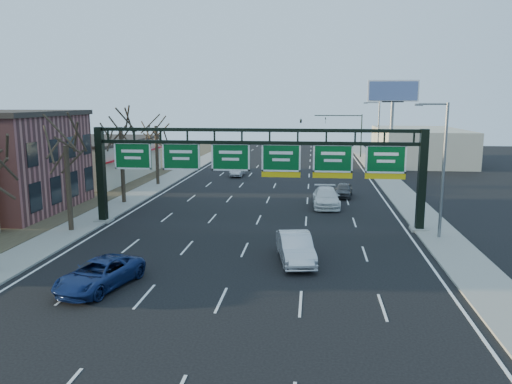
# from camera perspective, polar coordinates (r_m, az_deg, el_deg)

# --- Properties ---
(ground) EXTENTS (160.00, 160.00, 0.00)m
(ground) POSITION_cam_1_polar(r_m,az_deg,el_deg) (29.25, -1.85, -7.74)
(ground) COLOR black
(ground) RESTS_ON ground
(sidewalk_left) EXTENTS (3.00, 120.00, 0.12)m
(sidewalk_left) POSITION_cam_1_polar(r_m,az_deg,el_deg) (51.22, -12.82, -0.06)
(sidewalk_left) COLOR gray
(sidewalk_left) RESTS_ON ground
(sidewalk_right) EXTENTS (3.00, 120.00, 0.12)m
(sidewalk_right) POSITION_cam_1_polar(r_m,az_deg,el_deg) (49.13, 16.64, -0.68)
(sidewalk_right) COLOR gray
(sidewalk_right) RESTS_ON ground
(dirt_strip_left) EXTENTS (21.00, 120.00, 0.06)m
(dirt_strip_left) POSITION_cam_1_polar(r_m,az_deg,el_deg) (56.44, -24.59, 0.17)
(dirt_strip_left) COLOR #473D2B
(dirt_strip_left) RESTS_ON ground
(lane_markings) EXTENTS (21.60, 120.00, 0.01)m
(lane_markings) POSITION_cam_1_polar(r_m,az_deg,el_deg) (48.53, 1.60, -0.44)
(lane_markings) COLOR white
(lane_markings) RESTS_ON ground
(sign_gantry) EXTENTS (24.60, 1.20, 7.20)m
(sign_gantry) POSITION_cam_1_polar(r_m,az_deg,el_deg) (36.00, 0.22, 3.24)
(sign_gantry) COLOR black
(sign_gantry) RESTS_ON ground
(brick_block) EXTENTS (10.40, 12.40, 8.30)m
(brick_block) POSITION_cam_1_polar(r_m,az_deg,el_deg) (46.50, -26.94, 3.15)
(brick_block) COLOR #8E4D4E
(brick_block) RESTS_ON ground
(cream_strip) EXTENTS (10.90, 18.40, 4.70)m
(cream_strip) POSITION_cam_1_polar(r_m,az_deg,el_deg) (62.39, -17.73, 3.67)
(cream_strip) COLOR #BEB69D
(cream_strip) RESTS_ON ground
(building_right_distant) EXTENTS (12.00, 20.00, 5.00)m
(building_right_distant) POSITION_cam_1_polar(r_m,az_deg,el_deg) (79.39, 18.16, 5.07)
(building_right_distant) COLOR #BEB69D
(building_right_distant) RESTS_ON ground
(tree_gantry) EXTENTS (3.60, 3.60, 8.48)m
(tree_gantry) POSITION_cam_1_polar(r_m,az_deg,el_deg) (36.69, -21.03, 6.59)
(tree_gantry) COLOR black
(tree_gantry) RESTS_ON sidewalk_left
(tree_mid) EXTENTS (3.60, 3.60, 9.24)m
(tree_mid) POSITION_cam_1_polar(r_m,az_deg,el_deg) (45.76, -15.29, 8.45)
(tree_mid) COLOR black
(tree_mid) RESTS_ON sidewalk_left
(tree_far) EXTENTS (3.60, 3.60, 8.86)m
(tree_far) POSITION_cam_1_polar(r_m,az_deg,el_deg) (55.18, -11.41, 8.48)
(tree_far) COLOR black
(tree_far) RESTS_ON sidewalk_left
(streetlight_near) EXTENTS (2.15, 0.22, 9.00)m
(streetlight_near) POSITION_cam_1_polar(r_m,az_deg,el_deg) (34.76, 20.47, 3.09)
(streetlight_near) COLOR slate
(streetlight_near) RESTS_ON sidewalk_right
(streetlight_far) EXTENTS (2.15, 0.22, 9.00)m
(streetlight_far) POSITION_cam_1_polar(r_m,az_deg,el_deg) (68.14, 13.70, 6.68)
(streetlight_far) COLOR slate
(streetlight_far) RESTS_ON sidewalk_right
(billboard_right) EXTENTS (7.00, 0.50, 12.00)m
(billboard_right) POSITION_cam_1_polar(r_m,az_deg,el_deg) (73.30, 15.35, 9.96)
(billboard_right) COLOR slate
(billboard_right) RESTS_ON ground
(traffic_signal_mast) EXTENTS (10.16, 0.54, 7.00)m
(traffic_signal_mast) POSITION_cam_1_polar(r_m,az_deg,el_deg) (82.60, 7.73, 7.76)
(traffic_signal_mast) COLOR black
(traffic_signal_mast) RESTS_ON ground
(car_blue_suv) EXTENTS (3.55, 5.50, 1.41)m
(car_blue_suv) POSITION_cam_1_polar(r_m,az_deg,el_deg) (26.00, -17.44, -8.93)
(car_blue_suv) COLOR navy
(car_blue_suv) RESTS_ON ground
(car_silver_sedan) EXTENTS (2.60, 5.24, 1.65)m
(car_silver_sedan) POSITION_cam_1_polar(r_m,az_deg,el_deg) (28.74, 4.53, -6.38)
(car_silver_sedan) COLOR silver
(car_silver_sedan) RESTS_ON ground
(car_white_wagon) EXTENTS (2.40, 5.59, 1.61)m
(car_white_wagon) POSITION_cam_1_polar(r_m,az_deg,el_deg) (43.92, 8.02, -0.62)
(car_white_wagon) COLOR white
(car_white_wagon) RESTS_ON ground
(car_grey_far) EXTENTS (2.06, 4.08, 1.33)m
(car_grey_far) POSITION_cam_1_polar(r_m,az_deg,el_deg) (48.64, 9.98, 0.22)
(car_grey_far) COLOR #404245
(car_grey_far) RESTS_ON ground
(car_silver_distant) EXTENTS (1.48, 4.09, 1.34)m
(car_silver_distant) POSITION_cam_1_polar(r_m,az_deg,el_deg) (61.46, -2.13, 2.47)
(car_silver_distant) COLOR #ADACB1
(car_silver_distant) RESTS_ON ground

